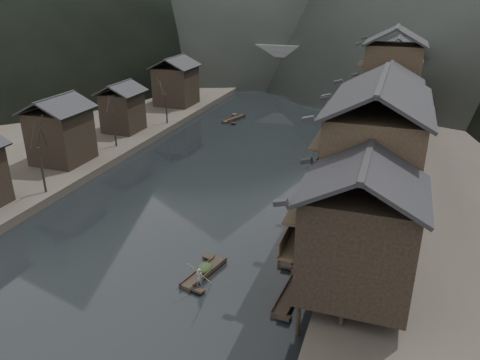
% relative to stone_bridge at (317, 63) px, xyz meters
% --- Properties ---
extents(water, '(300.00, 300.00, 0.00)m').
position_rel_stone_bridge_xyz_m(water, '(0.00, -72.00, -5.11)').
color(water, black).
rests_on(water, ground).
extents(left_bank, '(40.00, 200.00, 1.20)m').
position_rel_stone_bridge_xyz_m(left_bank, '(-35.00, -32.00, -4.51)').
color(left_bank, '#2D2823').
rests_on(left_bank, ground).
extents(stilt_houses, '(9.00, 67.60, 16.95)m').
position_rel_stone_bridge_xyz_m(stilt_houses, '(17.28, -52.70, 3.81)').
color(stilt_houses, black).
rests_on(stilt_houses, ground).
extents(left_houses, '(8.10, 53.20, 8.73)m').
position_rel_stone_bridge_xyz_m(left_houses, '(-20.50, -51.88, 0.55)').
color(left_houses, black).
rests_on(left_houses, left_bank).
extents(bare_trees, '(3.60, 44.44, 7.21)m').
position_rel_stone_bridge_xyz_m(bare_trees, '(-17.00, -63.11, 1.25)').
color(bare_trees, black).
rests_on(bare_trees, left_bank).
extents(moored_sampans, '(2.76, 61.84, 0.47)m').
position_rel_stone_bridge_xyz_m(moored_sampans, '(12.34, -50.42, -4.91)').
color(moored_sampans, black).
rests_on(moored_sampans, water).
extents(midriver_boats, '(18.84, 16.10, 0.45)m').
position_rel_stone_bridge_xyz_m(midriver_boats, '(-0.28, -28.46, -4.91)').
color(midriver_boats, black).
rests_on(midriver_boats, water).
extents(stone_bridge, '(40.00, 6.00, 9.00)m').
position_rel_stone_bridge_xyz_m(stone_bridge, '(0.00, 0.00, 0.00)').
color(stone_bridge, '#4C4C4F').
rests_on(stone_bridge, ground).
extents(hero_sampan, '(2.23, 5.46, 0.44)m').
position_rel_stone_bridge_xyz_m(hero_sampan, '(5.54, -78.08, -4.91)').
color(hero_sampan, black).
rests_on(hero_sampan, water).
extents(cargo_heap, '(1.19, 1.56, 0.71)m').
position_rel_stone_bridge_xyz_m(cargo_heap, '(5.48, -77.84, -4.31)').
color(cargo_heap, black).
rests_on(cargo_heap, hero_sampan).
extents(boatman, '(0.63, 0.44, 1.65)m').
position_rel_stone_bridge_xyz_m(boatman, '(5.98, -79.92, -3.84)').
color(boatman, '#5E5E60').
rests_on(boatman, hero_sampan).
extents(bamboo_pole, '(1.13, 2.34, 3.22)m').
position_rel_stone_bridge_xyz_m(bamboo_pole, '(6.18, -79.92, -1.41)').
color(bamboo_pole, '#8C7A51').
rests_on(bamboo_pole, boatman).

